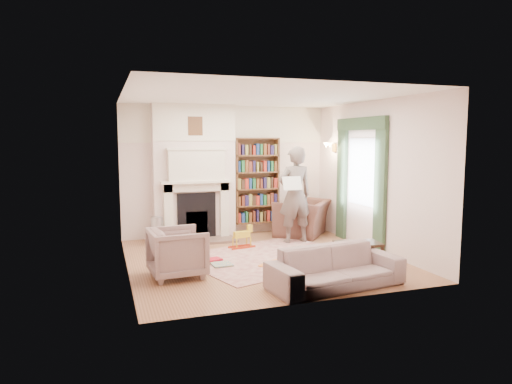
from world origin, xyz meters
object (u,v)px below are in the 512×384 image
object	(u,v)px
man_reading	(295,195)
rocking_horse	(242,237)
sofa	(336,267)
paraffin_heater	(157,231)
armchair_reading	(303,218)
bookcase	(257,181)
armchair_left	(177,252)
coffee_table	(358,256)

from	to	relation	value
man_reading	rocking_horse	distance (m)	1.39
sofa	paraffin_heater	world-z (taller)	sofa
armchair_reading	rocking_horse	distance (m)	1.79
man_reading	bookcase	bearing A→B (deg)	-71.46
armchair_left	man_reading	size ratio (longest dim) A/B	0.42
sofa	armchair_left	bearing A→B (deg)	141.61
armchair_reading	armchair_left	xyz separation A→B (m)	(-3.07, -2.17, -0.01)
bookcase	paraffin_heater	distance (m)	2.45
man_reading	coffee_table	size ratio (longest dim) A/B	2.77
coffee_table	paraffin_heater	bearing A→B (deg)	143.93
bookcase	paraffin_heater	bearing A→B (deg)	-168.88
armchair_left	paraffin_heater	bearing A→B (deg)	-3.32
armchair_left	rocking_horse	bearing A→B (deg)	-50.19
armchair_left	man_reading	bearing A→B (deg)	-63.56
armchair_left	rocking_horse	xyz separation A→B (m)	(1.45, 1.42, -0.15)
rocking_horse	armchair_reading	bearing A→B (deg)	14.54
man_reading	rocking_horse	world-z (taller)	man_reading
paraffin_heater	armchair_reading	bearing A→B (deg)	-1.70
armchair_reading	rocking_horse	xyz separation A→B (m)	(-1.62, -0.75, -0.16)
coffee_table	armchair_reading	bearing A→B (deg)	93.06
bookcase	man_reading	world-z (taller)	bookcase
armchair_reading	man_reading	size ratio (longest dim) A/B	0.61
armchair_reading	coffee_table	distance (m)	2.76
sofa	man_reading	size ratio (longest dim) A/B	1.00
paraffin_heater	rocking_horse	size ratio (longest dim) A/B	1.10
sofa	coffee_table	size ratio (longest dim) A/B	2.77
coffee_table	rocking_horse	world-z (taller)	coffee_table
armchair_reading	man_reading	bearing A→B (deg)	3.62
bookcase	armchair_reading	world-z (taller)	bookcase
armchair_left	coffee_table	world-z (taller)	armchair_left
armchair_left	coffee_table	distance (m)	2.84
armchair_reading	sofa	world-z (taller)	armchair_reading
sofa	paraffin_heater	distance (m)	4.05
bookcase	sofa	xyz separation A→B (m)	(-0.15, -3.91, -0.89)
sofa	rocking_horse	size ratio (longest dim) A/B	3.87
coffee_table	armchair_left	bearing A→B (deg)	177.30
armchair_left	rocking_horse	world-z (taller)	armchair_left
man_reading	paraffin_heater	world-z (taller)	man_reading
bookcase	paraffin_heater	world-z (taller)	bookcase
bookcase	armchair_reading	distance (m)	1.30
bookcase	paraffin_heater	xyz separation A→B (m)	(-2.23, -0.44, -0.90)
bookcase	rocking_horse	distance (m)	1.76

